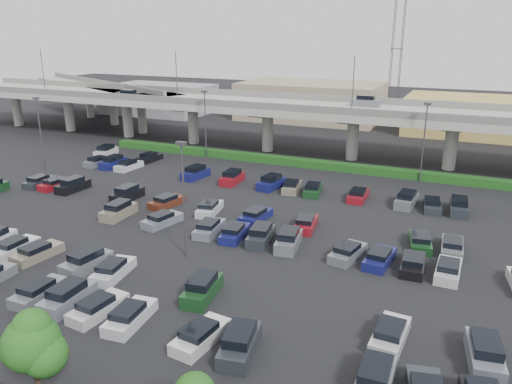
% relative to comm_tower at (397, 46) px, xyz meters
% --- Properties ---
extents(ground, '(280.00, 280.00, 0.00)m').
position_rel_comm_tower_xyz_m(ground, '(-4.00, -74.00, -15.61)').
color(ground, black).
extents(overpass, '(150.00, 13.00, 15.80)m').
position_rel_comm_tower_xyz_m(overpass, '(-4.17, -41.99, -8.64)').
color(overpass, '#98978F').
rests_on(overpass, ground).
extents(on_ramp, '(50.93, 30.13, 8.80)m').
position_rel_comm_tower_xyz_m(on_ramp, '(-56.10, -30.95, -8.76)').
color(on_ramp, '#98978F').
rests_on(on_ramp, ground).
extents(hedge, '(66.00, 1.60, 1.10)m').
position_rel_comm_tower_xyz_m(hedge, '(-4.00, -49.00, -15.06)').
color(hedge, '#134115').
rests_on(hedge, ground).
extents(tree_row, '(65.07, 3.66, 5.94)m').
position_rel_comm_tower_xyz_m(tree_row, '(-3.30, -100.53, -12.09)').
color(tree_row, '#332316').
rests_on(tree_row, ground).
extents(parked_cars, '(63.02, 41.65, 1.67)m').
position_rel_comm_tower_xyz_m(parked_cars, '(-4.91, -77.67, -14.99)').
color(parked_cars, '#552516').
rests_on(parked_cars, ground).
extents(light_poles, '(66.90, 48.38, 10.30)m').
position_rel_comm_tower_xyz_m(light_poles, '(-8.12, -72.00, -9.37)').
color(light_poles, '#454549').
rests_on(light_poles, ground).
extents(distant_buildings, '(138.00, 24.00, 9.00)m').
position_rel_comm_tower_xyz_m(distant_buildings, '(8.38, -12.19, -11.87)').
color(distant_buildings, slate).
rests_on(distant_buildings, ground).
extents(comm_tower, '(2.40, 2.40, 30.00)m').
position_rel_comm_tower_xyz_m(comm_tower, '(0.00, 0.00, 0.00)').
color(comm_tower, '#454549').
rests_on(comm_tower, ground).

